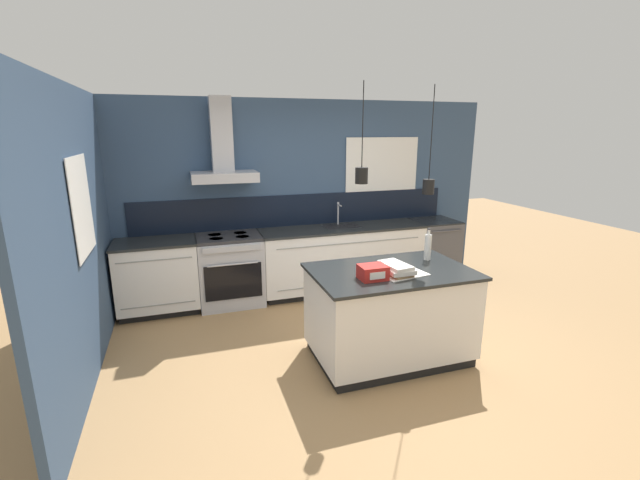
# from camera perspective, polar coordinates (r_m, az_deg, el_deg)

# --- Properties ---
(ground_plane) EXTENTS (16.00, 16.00, 0.00)m
(ground_plane) POSITION_cam_1_polar(r_m,az_deg,el_deg) (4.54, 4.38, -14.64)
(ground_plane) COLOR #A87F51
(ground_plane) RESTS_ON ground
(wall_back) EXTENTS (5.60, 2.34, 2.60)m
(wall_back) POSITION_cam_1_polar(r_m,az_deg,el_deg) (5.90, -3.47, 6.19)
(wall_back) COLOR #354C6B
(wall_back) RESTS_ON ground_plane
(wall_left) EXTENTS (0.08, 3.80, 2.60)m
(wall_left) POSITION_cam_1_polar(r_m,az_deg,el_deg) (4.52, -29.00, 1.15)
(wall_left) COLOR #354C6B
(wall_left) RESTS_ON ground_plane
(counter_run_left) EXTENTS (0.96, 0.64, 0.91)m
(counter_run_left) POSITION_cam_1_polar(r_m,az_deg,el_deg) (5.62, -20.80, -4.55)
(counter_run_left) COLOR black
(counter_run_left) RESTS_ON ground_plane
(counter_run_sink) EXTENTS (2.30, 0.64, 1.23)m
(counter_run_sink) POSITION_cam_1_polar(r_m,az_deg,el_deg) (5.99, 2.96, -2.44)
(counter_run_sink) COLOR black
(counter_run_sink) RESTS_ON ground_plane
(oven_range) EXTENTS (0.80, 0.66, 0.91)m
(oven_range) POSITION_cam_1_polar(r_m,az_deg,el_deg) (5.64, -11.87, -3.91)
(oven_range) COLOR #B5B5BA
(oven_range) RESTS_ON ground_plane
(dishwasher) EXTENTS (0.62, 0.65, 0.91)m
(dishwasher) POSITION_cam_1_polar(r_m,az_deg,el_deg) (6.64, 14.77, -1.26)
(dishwasher) COLOR #4C4C51
(dishwasher) RESTS_ON ground_plane
(kitchen_island) EXTENTS (1.52, 0.99, 0.91)m
(kitchen_island) POSITION_cam_1_polar(r_m,az_deg,el_deg) (4.30, 9.24, -9.66)
(kitchen_island) COLOR black
(kitchen_island) RESTS_ON ground_plane
(bottle_on_island) EXTENTS (0.07, 0.07, 0.33)m
(bottle_on_island) POSITION_cam_1_polar(r_m,az_deg,el_deg) (4.49, 14.20, -0.86)
(bottle_on_island) COLOR silver
(bottle_on_island) RESTS_ON kitchen_island
(book_stack) EXTENTS (0.25, 0.37, 0.10)m
(book_stack) POSITION_cam_1_polar(r_m,az_deg,el_deg) (4.01, 10.10, -3.80)
(book_stack) COLOR olive
(book_stack) RESTS_ON kitchen_island
(red_supply_box) EXTENTS (0.24, 0.20, 0.13)m
(red_supply_box) POSITION_cam_1_polar(r_m,az_deg,el_deg) (3.85, 7.05, -4.29)
(red_supply_box) COLOR red
(red_supply_box) RESTS_ON kitchen_island
(paper_pile) EXTENTS (0.48, 0.37, 0.01)m
(paper_pile) POSITION_cam_1_polar(r_m,az_deg,el_deg) (4.04, 10.89, -4.42)
(paper_pile) COLOR silver
(paper_pile) RESTS_ON kitchen_island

